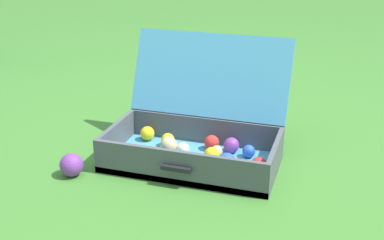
% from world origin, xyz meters
% --- Properties ---
extents(ground_plane, '(16.00, 16.00, 0.00)m').
position_xyz_m(ground_plane, '(0.00, 0.00, 0.00)').
color(ground_plane, '#3D7A2D').
extents(open_suitcase, '(0.66, 0.52, 0.46)m').
position_xyz_m(open_suitcase, '(-0.09, 0.14, 0.11)').
color(open_suitcase, '#4799C6').
rests_on(open_suitcase, ground).
extents(stray_ball_on_grass, '(0.09, 0.09, 0.09)m').
position_xyz_m(stray_ball_on_grass, '(-0.49, -0.15, 0.04)').
color(stray_ball_on_grass, purple).
rests_on(stray_ball_on_grass, ground).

